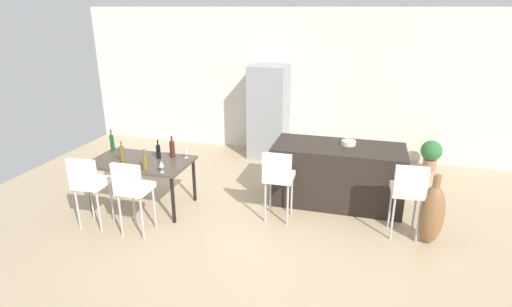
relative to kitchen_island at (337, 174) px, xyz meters
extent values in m
plane|color=tan|center=(-0.65, -0.95, -0.46)|extent=(10.00, 10.00, 0.00)
cube|color=silver|center=(-0.65, 2.22, 0.99)|extent=(10.00, 0.12, 2.90)
cube|color=black|center=(0.00, 0.00, 0.00)|extent=(1.96, 0.89, 0.92)
cube|color=white|center=(-0.75, -0.76, 0.19)|extent=(0.40, 0.40, 0.08)
cube|color=white|center=(-0.75, -0.93, 0.41)|extent=(0.40, 0.06, 0.36)
cylinder|color=#B2B2B7|center=(-0.91, -0.61, -0.16)|extent=(0.03, 0.03, 0.61)
cylinder|color=#B2B2B7|center=(-0.59, -0.60, -0.16)|extent=(0.03, 0.03, 0.61)
cylinder|color=#B2B2B7|center=(-0.91, -0.93, -0.16)|extent=(0.03, 0.03, 0.61)
cylinder|color=#B2B2B7|center=(-0.59, -0.92, -0.16)|extent=(0.03, 0.03, 0.61)
cube|color=white|center=(0.95, -0.76, 0.19)|extent=(0.43, 0.43, 0.08)
cube|color=white|center=(0.96, -0.93, 0.41)|extent=(0.40, 0.09, 0.36)
cylinder|color=#B2B2B7|center=(0.78, -0.62, -0.16)|extent=(0.03, 0.03, 0.61)
cylinder|color=#B2B2B7|center=(1.10, -0.59, -0.16)|extent=(0.03, 0.03, 0.61)
cylinder|color=#B2B2B7|center=(0.80, -0.94, -0.16)|extent=(0.03, 0.03, 0.61)
cylinder|color=#B2B2B7|center=(1.12, -0.91, -0.16)|extent=(0.03, 0.03, 0.61)
cube|color=#4C4238|center=(-2.83, -0.93, 0.26)|extent=(1.47, 0.85, 0.04)
cylinder|color=black|center=(-3.51, -0.56, -0.11)|extent=(0.05, 0.05, 0.70)
cylinder|color=black|center=(-2.15, -0.56, -0.11)|extent=(0.05, 0.05, 0.70)
cylinder|color=black|center=(-3.51, -1.29, -0.11)|extent=(0.05, 0.05, 0.70)
cylinder|color=black|center=(-2.15, -1.29, -0.11)|extent=(0.05, 0.05, 0.70)
cube|color=white|center=(-3.16, -1.65, 0.19)|extent=(0.42, 0.42, 0.08)
cube|color=white|center=(-3.15, -1.82, 0.41)|extent=(0.40, 0.08, 0.36)
cylinder|color=#B2B2B7|center=(-3.33, -1.50, -0.16)|extent=(0.03, 0.03, 0.61)
cylinder|color=#B2B2B7|center=(-3.01, -1.48, -0.16)|extent=(0.03, 0.03, 0.61)
cylinder|color=#B2B2B7|center=(-3.31, -1.82, -0.16)|extent=(0.03, 0.03, 0.61)
cylinder|color=#B2B2B7|center=(-2.99, -1.80, -0.16)|extent=(0.03, 0.03, 0.61)
cube|color=white|center=(-2.50, -1.65, 0.19)|extent=(0.40, 0.40, 0.08)
cube|color=white|center=(-2.50, -1.82, 0.41)|extent=(0.40, 0.06, 0.36)
cylinder|color=#B2B2B7|center=(-2.66, -1.49, -0.16)|extent=(0.03, 0.03, 0.61)
cylinder|color=#B2B2B7|center=(-2.34, -1.49, -0.16)|extent=(0.03, 0.03, 0.61)
cylinder|color=#B2B2B7|center=(-2.66, -1.81, -0.16)|extent=(0.03, 0.03, 0.61)
cylinder|color=#B2B2B7|center=(-2.34, -1.81, -0.16)|extent=(0.03, 0.03, 0.61)
cylinder|color=brown|center=(-3.02, -1.09, 0.41)|extent=(0.07, 0.07, 0.26)
cylinder|color=brown|center=(-3.02, -1.09, 0.58)|extent=(0.03, 0.03, 0.08)
cylinder|color=#471E19|center=(-2.44, -0.66, 0.40)|extent=(0.08, 0.08, 0.25)
cylinder|color=#471E19|center=(-2.44, -0.66, 0.57)|extent=(0.03, 0.03, 0.09)
cylinder|color=brown|center=(-2.56, -1.25, 0.39)|extent=(0.08, 0.08, 0.22)
cylinder|color=brown|center=(-2.56, -1.25, 0.54)|extent=(0.03, 0.03, 0.10)
cylinder|color=#194723|center=(-3.50, -0.64, 0.41)|extent=(0.06, 0.06, 0.25)
cylinder|color=#194723|center=(-3.50, -0.64, 0.58)|extent=(0.02, 0.02, 0.10)
cylinder|color=black|center=(-2.61, -0.77, 0.39)|extent=(0.06, 0.06, 0.21)
cylinder|color=black|center=(-2.61, -0.77, 0.53)|extent=(0.02, 0.02, 0.08)
cylinder|color=silver|center=(-2.30, -1.26, 0.28)|extent=(0.06, 0.06, 0.00)
cylinder|color=silver|center=(-2.30, -1.26, 0.32)|extent=(0.01, 0.01, 0.08)
cone|color=silver|center=(-2.30, -1.26, 0.41)|extent=(0.07, 0.07, 0.09)
cylinder|color=silver|center=(-2.23, -0.63, 0.28)|extent=(0.06, 0.06, 0.00)
cylinder|color=silver|center=(-2.23, -0.63, 0.32)|extent=(0.01, 0.01, 0.08)
cone|color=silver|center=(-2.23, -0.63, 0.41)|extent=(0.07, 0.07, 0.09)
cylinder|color=silver|center=(-3.33, -0.69, 0.28)|extent=(0.06, 0.06, 0.00)
cylinder|color=silver|center=(-3.33, -0.69, 0.32)|extent=(0.01, 0.01, 0.08)
cone|color=silver|center=(-3.33, -0.69, 0.41)|extent=(0.07, 0.07, 0.09)
cube|color=#939699|center=(-1.54, 1.78, 0.46)|extent=(0.72, 0.68, 1.84)
cylinder|color=beige|center=(0.13, 0.09, 0.50)|extent=(0.21, 0.21, 0.07)
ellipsoid|color=brown|center=(1.27, -0.89, -0.06)|extent=(0.31, 0.31, 0.81)
cylinder|color=brown|center=(1.27, -0.89, 0.41)|extent=(0.09, 0.09, 0.16)
cylinder|color=#996B4C|center=(1.57, 1.77, -0.35)|extent=(0.24, 0.24, 0.22)
sphere|color=#2D6B33|center=(1.57, 1.77, -0.07)|extent=(0.38, 0.38, 0.38)
camera|label=1|loc=(0.35, -5.94, 2.44)|focal=28.64mm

